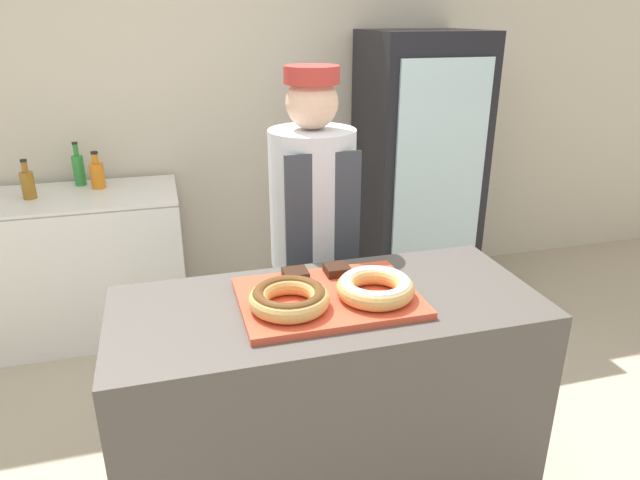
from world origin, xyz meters
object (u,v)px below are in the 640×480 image
object	(u,v)px
bottle_green	(79,169)
bottle_amber	(28,184)
brownie_back_right	(337,270)
bottle_orange	(97,174)
brownie_back_left	(295,274)
beverage_fridge	(417,170)
baker_person	(313,248)
donut_chocolate_glaze	(289,298)
donut_light_glaze	(375,287)
serving_tray	(328,298)
chest_freezer	(89,264)

from	to	relation	value
bottle_green	bottle_amber	world-z (taller)	bottle_green
brownie_back_right	bottle_orange	size ratio (longest dim) A/B	0.39
brownie_back_left	beverage_fridge	world-z (taller)	beverage_fridge
baker_person	beverage_fridge	bearing A→B (deg)	47.60
donut_chocolate_glaze	bottle_orange	world-z (taller)	bottle_orange
brownie_back_right	bottle_amber	size ratio (longest dim) A/B	0.38
baker_person	bottle_orange	bearing A→B (deg)	128.98
brownie_back_left	donut_light_glaze	bearing A→B (deg)	-42.74
brownie_back_left	bottle_orange	bearing A→B (deg)	114.72
donut_chocolate_glaze	baker_person	world-z (taller)	baker_person
brownie_back_right	brownie_back_left	bearing A→B (deg)	180.00
beverage_fridge	bottle_green	world-z (taller)	beverage_fridge
serving_tray	bottle_orange	size ratio (longest dim) A/B	2.68
beverage_fridge	bottle_amber	world-z (taller)	beverage_fridge
brownie_back_right	bottle_amber	world-z (taller)	bottle_amber
donut_light_glaze	baker_person	xyz separation A→B (m)	(-0.02, 0.70, -0.14)
donut_light_glaze	brownie_back_right	world-z (taller)	donut_light_glaze
donut_light_glaze	brownie_back_right	size ratio (longest dim) A/B	3.05
donut_chocolate_glaze	chest_freezer	world-z (taller)	donut_chocolate_glaze
serving_tray	donut_chocolate_glaze	distance (m)	0.16
brownie_back_right	chest_freezer	world-z (taller)	brownie_back_right
serving_tray	bottle_green	distance (m)	2.19
donut_chocolate_glaze	brownie_back_right	bearing A→B (deg)	42.74
donut_chocolate_glaze	donut_light_glaze	size ratio (longest dim) A/B	1.00
beverage_fridge	brownie_back_right	bearing A→B (deg)	-123.27
brownie_back_left	brownie_back_right	bearing A→B (deg)	0.00
serving_tray	baker_person	world-z (taller)	baker_person
serving_tray	brownie_back_left	bearing A→B (deg)	117.25
serving_tray	donut_light_glaze	xyz separation A→B (m)	(0.14, -0.06, 0.05)
serving_tray	bottle_green	bearing A→B (deg)	116.48
baker_person	bottle_amber	bearing A→B (deg)	140.51
donut_light_glaze	bottle_orange	xyz separation A→B (m)	(-1.01, 1.92, -0.05)
brownie_back_left	chest_freezer	xyz separation A→B (m)	(-0.90, 1.60, -0.54)
donut_chocolate_glaze	bottle_orange	bearing A→B (deg)	110.61
donut_light_glaze	bottle_green	distance (m)	2.30
brownie_back_left	bottle_orange	xyz separation A→B (m)	(-0.79, 1.72, -0.03)
baker_person	bottle_green	distance (m)	1.71
serving_tray	donut_light_glaze	size ratio (longest dim) A/B	2.28
chest_freezer	serving_tray	bearing A→B (deg)	-60.87
bottle_green	bottle_amber	xyz separation A→B (m)	(-0.24, -0.21, -0.02)
donut_chocolate_glaze	bottle_green	size ratio (longest dim) A/B	0.99
bottle_green	brownie_back_left	bearing A→B (deg)	-63.58
bottle_amber	donut_chocolate_glaze	bearing A→B (deg)	-59.21
brownie_back_right	chest_freezer	xyz separation A→B (m)	(-1.05, 1.60, -0.54)
brownie_back_right	bottle_green	world-z (taller)	bottle_green
brownie_back_left	beverage_fridge	bearing A→B (deg)	53.08
serving_tray	donut_light_glaze	distance (m)	0.16
brownie_back_left	bottle_orange	size ratio (longest dim) A/B	0.39
donut_chocolate_glaze	donut_light_glaze	xyz separation A→B (m)	(0.29, 0.00, 0.00)
baker_person	bottle_amber	distance (m)	1.74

